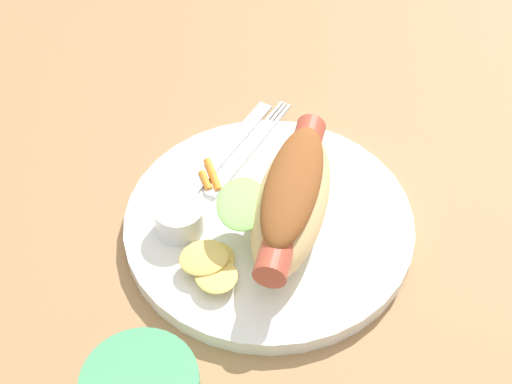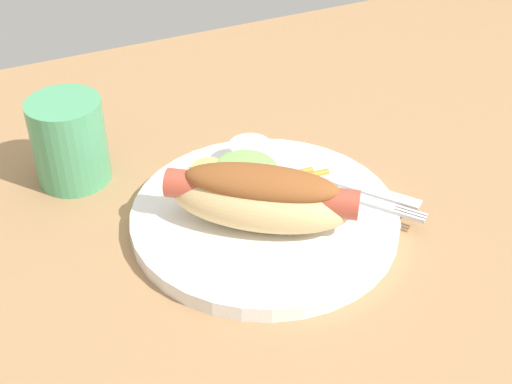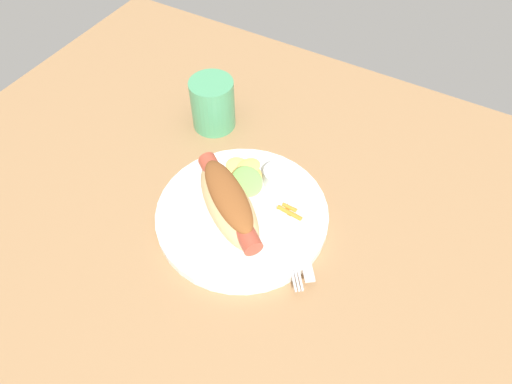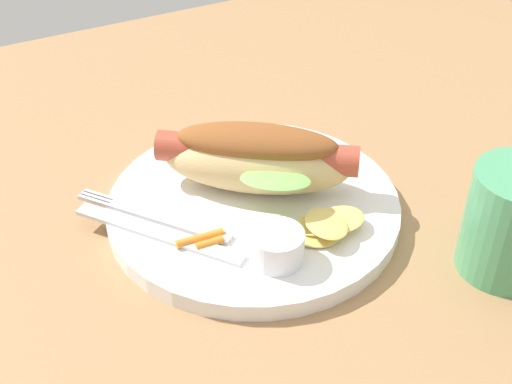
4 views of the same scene
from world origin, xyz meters
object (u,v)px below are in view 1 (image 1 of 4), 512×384
at_px(sauce_ramekin, 180,218).
at_px(carrot_garnish, 210,177).
at_px(chips_pile, 210,262).
at_px(plate, 269,223).
at_px(hot_dog, 291,197).
at_px(knife, 226,151).
at_px(fork, 248,149).

bearing_deg(sauce_ramekin, carrot_garnish, 135.06).
height_order(chips_pile, carrot_garnish, chips_pile).
bearing_deg(chips_pile, plate, 115.47).
distance_m(hot_dog, chips_pile, 0.09).
bearing_deg(carrot_garnish, knife, 137.31).
bearing_deg(knife, plate, -123.62).
relative_size(hot_dog, sauce_ramekin, 3.92).
relative_size(fork, knife, 0.79).
height_order(hot_dog, fork, hot_dog).
height_order(sauce_ramekin, chips_pile, sauce_ramekin).
relative_size(sauce_ramekin, fork, 0.35).
relative_size(plate, chips_pile, 3.55).
bearing_deg(sauce_ramekin, hot_dog, 71.46).
bearing_deg(carrot_garnish, plate, 27.03).
xyz_separation_m(fork, knife, (-0.01, -0.02, -0.00)).
height_order(hot_dog, chips_pile, hot_dog).
relative_size(fork, carrot_garnish, 3.03).
height_order(hot_dog, carrot_garnish, hot_dog).
height_order(plate, hot_dog, hot_dog).
distance_m(plate, carrot_garnish, 0.07).
bearing_deg(carrot_garnish, fork, 115.23).
height_order(sauce_ramekin, carrot_garnish, sauce_ramekin).
xyz_separation_m(fork, chips_pile, (0.12, -0.08, 0.01)).
bearing_deg(sauce_ramekin, chips_pile, 9.89).
xyz_separation_m(knife, carrot_garnish, (0.03, -0.03, 0.00)).
bearing_deg(knife, chips_pile, -153.56).
bearing_deg(plate, sauce_ramekin, -103.98).
bearing_deg(plate, carrot_garnish, -152.97).
bearing_deg(sauce_ramekin, fork, 126.01).
relative_size(plate, sauce_ramekin, 5.93).
bearing_deg(sauce_ramekin, plate, 76.02).
relative_size(hot_dog, knife, 1.09).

